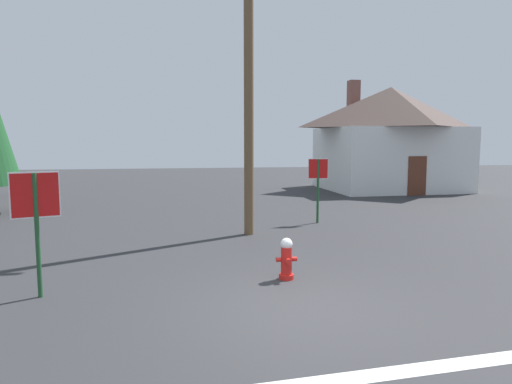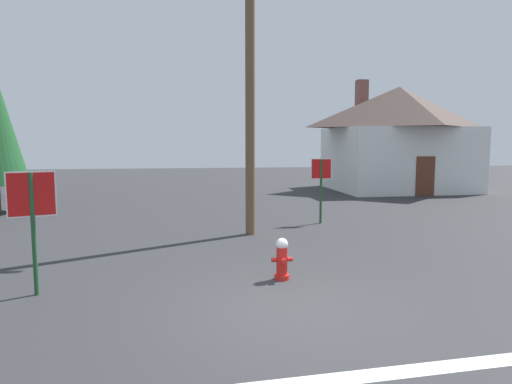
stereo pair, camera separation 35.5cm
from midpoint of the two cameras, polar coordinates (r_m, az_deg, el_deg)
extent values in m
cube|color=#2D2D30|center=(7.93, 5.40, -14.50)|extent=(80.00, 80.00, 0.10)
cube|color=silver|center=(6.24, 19.53, -20.35)|extent=(4.09, 0.59, 0.01)
cylinder|color=#1E4C28|center=(9.03, -24.95, -4.84)|extent=(0.08, 0.08, 2.22)
cube|color=white|center=(8.92, -25.17, -0.25)|extent=(0.78, 0.26, 0.81)
cube|color=red|center=(8.92, -25.17, -0.25)|extent=(0.74, 0.26, 0.76)
cylinder|color=red|center=(9.39, 4.34, -10.49)|extent=(0.30, 0.30, 0.10)
cylinder|color=red|center=(9.30, 4.35, -8.56)|extent=(0.22, 0.22, 0.55)
sphere|color=white|center=(9.22, 4.37, -6.49)|extent=(0.24, 0.24, 0.24)
cylinder|color=red|center=(9.26, 3.37, -8.44)|extent=(0.10, 0.09, 0.09)
cylinder|color=red|center=(9.33, 5.33, -8.34)|extent=(0.10, 0.09, 0.09)
cylinder|color=red|center=(9.14, 4.57, -8.65)|extent=(0.11, 0.10, 0.11)
cylinder|color=brown|center=(13.61, 0.03, 15.71)|extent=(0.28, 0.28, 9.95)
cylinder|color=#1E4C28|center=(15.55, 8.74, 0.07)|extent=(0.08, 0.08, 2.16)
cube|color=white|center=(15.48, 8.79, 2.88)|extent=(0.68, 0.10, 0.68)
cube|color=red|center=(15.48, 8.79, 2.88)|extent=(0.64, 0.11, 0.64)
cube|color=silver|center=(27.23, 17.56, 3.95)|extent=(7.29, 6.24, 3.51)
pyramid|color=#473833|center=(27.27, 17.77, 10.03)|extent=(7.88, 6.73, 2.28)
cube|color=brown|center=(27.55, 13.39, 11.30)|extent=(0.62, 0.62, 2.05)
cube|color=#592D1E|center=(24.61, 20.73, 1.85)|extent=(1.00, 0.09, 2.00)
camera|label=1|loc=(0.18, -89.16, 0.09)|focal=32.10mm
camera|label=2|loc=(0.18, 90.84, -0.09)|focal=32.10mm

